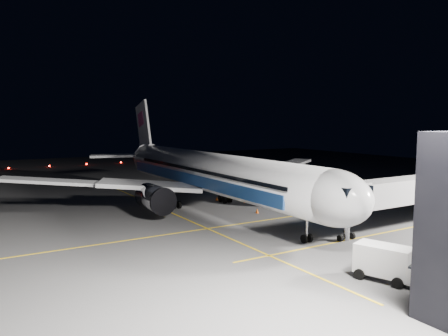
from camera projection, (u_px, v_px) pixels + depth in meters
ground at (210, 209)px, 62.84m from camera, size 200.00×200.00×0.00m
guide_line_main at (250, 222)px, 54.33m from camera, size 0.25×80.00×0.01m
guide_line_cross at (172, 213)px, 59.76m from camera, size 70.00×0.25×0.01m
guide_line_side at (383, 233)px, 49.25m from camera, size 0.25×40.00×0.01m
airliner at (207, 172)px, 63.20m from camera, size 61.48×54.22×16.64m
jet_bridge at (429, 187)px, 52.88m from camera, size 3.60×34.40×6.30m
taxiway_lights at (87, 164)px, 124.11m from camera, size 0.44×60.44×0.44m
service_truck at (390, 263)px, 34.31m from camera, size 5.92×3.90×2.83m
baggage_tug at (285, 193)px, 72.26m from camera, size 2.42×2.11×1.53m
safety_cone_a at (257, 211)px, 59.75m from camera, size 0.44×0.44×0.67m
safety_cone_b at (217, 199)px, 69.12m from camera, size 0.43×0.43×0.65m
safety_cone_c at (245, 201)px, 67.27m from camera, size 0.44×0.44×0.66m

